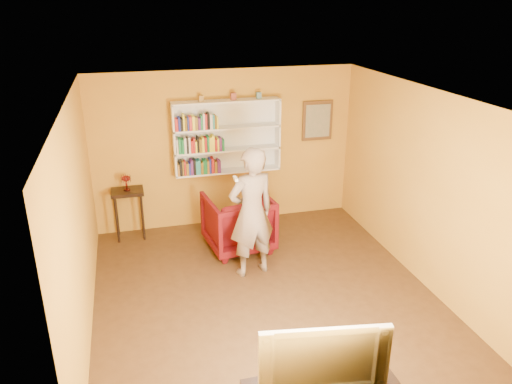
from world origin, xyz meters
TOP-DOWN VIEW (x-y plane):
  - room_shell at (0.00, 0.00)m, footprint 5.30×5.80m
  - bookshelf at (0.00, 2.41)m, footprint 1.80×0.29m
  - books_row_lower at (-0.50, 2.30)m, footprint 0.72×0.19m
  - books_row_middle at (-0.47, 2.30)m, footprint 0.79×0.19m
  - books_row_upper at (-0.51, 2.30)m, footprint 0.70×0.19m
  - ornament_left at (-0.41, 2.35)m, footprint 0.07×0.07m
  - ornament_centre at (0.12, 2.35)m, footprint 0.09×0.09m
  - ornament_right at (0.55, 2.35)m, footprint 0.08×0.08m
  - framed_painting at (1.65, 2.46)m, footprint 0.55×0.05m
  - console_table at (-1.70, 2.25)m, footprint 0.52×0.40m
  - ruby_lustre at (-1.70, 2.25)m, footprint 0.16×0.16m
  - armchair at (-0.04, 1.42)m, footprint 1.09×1.11m
  - person at (-0.02, 0.63)m, footprint 0.78×0.61m
  - game_remote at (-0.30, 0.38)m, footprint 0.04×0.15m
  - television at (-0.11, -2.25)m, footprint 1.17×0.33m

SIDE VIEW (x-z plane):
  - armchair at x=-0.04m, z-range 0.00..0.91m
  - console_table at x=-1.70m, z-range 0.28..1.12m
  - television at x=-0.11m, z-range 0.50..1.17m
  - person at x=-0.02m, z-range 0.00..1.91m
  - room_shell at x=0.00m, z-range -0.42..2.46m
  - ruby_lustre at x=-1.70m, z-range 0.90..1.16m
  - books_row_lower at x=-0.50m, z-range 1.00..1.26m
  - books_row_middle at x=-0.47m, z-range 1.38..1.65m
  - game_remote at x=-0.30m, z-range 1.56..1.60m
  - bookshelf at x=0.00m, z-range 0.98..2.21m
  - framed_painting at x=1.65m, z-range 1.40..2.10m
  - books_row_upper at x=-0.51m, z-range 1.75..2.02m
  - ornament_left at x=-0.41m, z-range 2.21..2.31m
  - ornament_right at x=0.55m, z-range 2.21..2.32m
  - ornament_centre at x=0.12m, z-range 2.21..2.33m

